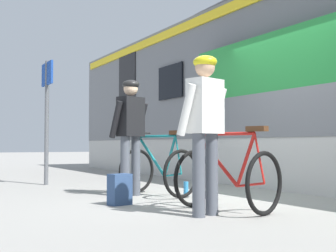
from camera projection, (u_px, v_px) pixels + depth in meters
ground_plane at (231, 198)px, 6.69m from camera, size 80.00×80.00×0.00m
cyclist_near_in_dark at (130, 126)px, 7.03m from camera, size 0.66×0.43×1.76m
cyclist_far_in_white at (205, 120)px, 5.08m from camera, size 0.66×0.41×1.76m
bicycle_near_teal at (158, 169)px, 7.05m from camera, size 0.94×1.21×0.99m
bicycle_far_red at (227, 177)px, 5.41m from camera, size 0.99×1.23×0.99m
backpack_on_platform at (120, 189)px, 5.96m from camera, size 0.31×0.24×0.40m
water_bottle_near_the_bikes at (186, 188)px, 7.12m from camera, size 0.07×0.07×0.21m
platform_sign_post at (47, 101)px, 8.96m from camera, size 0.08×0.70×2.40m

